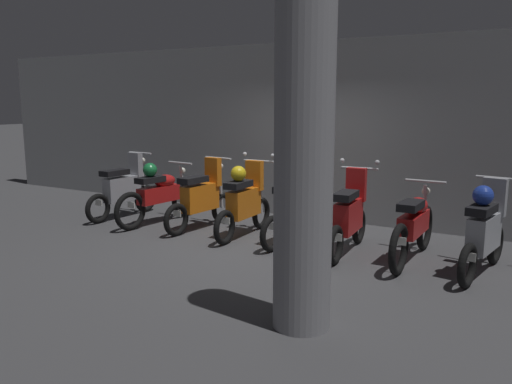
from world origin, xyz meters
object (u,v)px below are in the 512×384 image
at_px(motorbike_slot_5, 349,216).
at_px(motorbike_slot_6, 414,225).
at_px(motorbike_slot_4, 296,209).
at_px(motorbike_slot_2, 202,198).
at_px(support_pillar, 304,162).
at_px(motorbike_slot_7, 485,230).
at_px(motorbike_slot_0, 124,189).
at_px(motorbike_slot_1, 159,194).
at_px(motorbike_slot_3, 245,201).

xyz_separation_m(motorbike_slot_5, motorbike_slot_6, (0.88, 0.05, -0.04)).
bearing_deg(motorbike_slot_4, motorbike_slot_6, -1.61).
distance_m(motorbike_slot_2, motorbike_slot_5, 2.63).
xyz_separation_m(motorbike_slot_4, support_pillar, (1.30, -2.65, 1.05)).
bearing_deg(support_pillar, motorbike_slot_5, 99.61).
height_order(motorbike_slot_2, motorbike_slot_4, motorbike_slot_4).
xyz_separation_m(motorbike_slot_2, motorbike_slot_7, (4.39, -0.23, 0.04)).
bearing_deg(motorbike_slot_5, motorbike_slot_2, 177.18).
height_order(motorbike_slot_2, motorbike_slot_6, motorbike_slot_2).
distance_m(motorbike_slot_0, motorbike_slot_6, 5.27).
relative_size(motorbike_slot_0, motorbike_slot_1, 0.86).
bearing_deg(motorbike_slot_0, motorbike_slot_7, -2.22).
bearing_deg(motorbike_slot_3, motorbike_slot_6, -0.30).
distance_m(motorbike_slot_1, motorbike_slot_4, 2.64).
height_order(motorbike_slot_0, motorbike_slot_4, motorbike_slot_4).
relative_size(motorbike_slot_4, motorbike_slot_5, 1.00).
distance_m(motorbike_slot_3, motorbike_slot_4, 0.89).
bearing_deg(motorbike_slot_4, motorbike_slot_3, -177.71).
relative_size(motorbike_slot_4, motorbike_slot_7, 1.00).
bearing_deg(motorbike_slot_6, motorbike_slot_7, -9.86).
bearing_deg(motorbike_slot_7, motorbike_slot_0, 177.78).
relative_size(motorbike_slot_3, motorbike_slot_5, 1.00).
xyz_separation_m(motorbike_slot_1, motorbike_slot_6, (4.39, -0.04, -0.04)).
bearing_deg(motorbike_slot_5, motorbike_slot_4, 173.19).
relative_size(motorbike_slot_0, motorbike_slot_7, 1.01).
xyz_separation_m(motorbike_slot_3, motorbike_slot_7, (3.52, -0.17, -0.00)).
xyz_separation_m(motorbike_slot_4, motorbike_slot_7, (2.63, -0.20, 0.04)).
xyz_separation_m(motorbike_slot_0, motorbike_slot_6, (5.27, -0.08, -0.03)).
relative_size(motorbike_slot_1, motorbike_slot_2, 1.16).
distance_m(motorbike_slot_0, motorbike_slot_4, 3.52).
distance_m(motorbike_slot_6, motorbike_slot_7, 0.90).
bearing_deg(motorbike_slot_3, motorbike_slot_7, -2.72).
relative_size(motorbike_slot_5, motorbike_slot_6, 0.86).
bearing_deg(motorbike_slot_5, motorbike_slot_7, -3.21).
bearing_deg(motorbike_slot_6, motorbike_slot_4, 178.39).
bearing_deg(motorbike_slot_3, motorbike_slot_4, 2.29).
bearing_deg(motorbike_slot_6, motorbike_slot_3, 179.70).
height_order(motorbike_slot_7, support_pillar, support_pillar).
height_order(motorbike_slot_1, motorbike_slot_2, motorbike_slot_2).
height_order(motorbike_slot_4, motorbike_slot_6, motorbike_slot_4).
height_order(motorbike_slot_1, motorbike_slot_6, motorbike_slot_1).
xyz_separation_m(motorbike_slot_2, motorbike_slot_6, (3.51, -0.07, -0.03)).
height_order(motorbike_slot_2, motorbike_slot_3, motorbike_slot_3).
bearing_deg(motorbike_slot_3, motorbike_slot_2, 176.01).
height_order(motorbike_slot_3, motorbike_slot_7, motorbike_slot_3).
relative_size(motorbike_slot_0, motorbike_slot_5, 1.00).
relative_size(motorbike_slot_0, motorbike_slot_3, 1.00).
xyz_separation_m(motorbike_slot_0, motorbike_slot_5, (4.39, -0.14, 0.00)).
relative_size(motorbike_slot_2, motorbike_slot_7, 1.01).
xyz_separation_m(motorbike_slot_6, support_pillar, (-0.45, -2.60, 1.09)).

